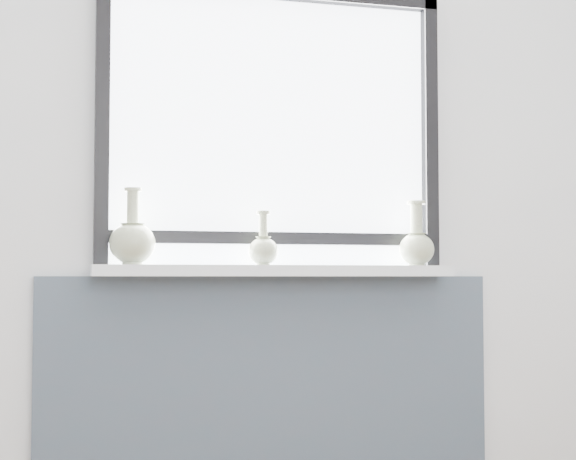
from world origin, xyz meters
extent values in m
cube|color=silver|center=(0.00, 1.81, 1.30)|extent=(3.60, 0.02, 2.60)
cube|color=#414A58|center=(0.00, 1.78, 0.43)|extent=(1.70, 0.03, 0.86)
cube|color=white|center=(0.00, 1.71, 0.88)|extent=(1.32, 0.18, 0.04)
cube|color=black|center=(-0.62, 1.76, 1.43)|extent=(0.05, 0.06, 1.05)
cube|color=black|center=(0.62, 1.76, 1.43)|extent=(0.05, 0.06, 1.05)
cube|color=black|center=(0.00, 1.76, 1.00)|extent=(1.20, 0.05, 0.04)
cube|color=white|center=(0.00, 1.79, 1.40)|extent=(1.20, 0.01, 1.00)
cylinder|color=#B6C09A|center=(-0.52, 1.69, 0.90)|extent=(0.07, 0.07, 0.01)
ellipsoid|color=#B6C09A|center=(-0.52, 1.69, 0.97)|extent=(0.16, 0.16, 0.15)
cone|color=#B6C09A|center=(-0.52, 1.69, 1.03)|extent=(0.09, 0.09, 0.03)
cylinder|color=#B6C09A|center=(-0.52, 1.69, 1.09)|extent=(0.04, 0.04, 0.13)
cylinder|color=#B6C09A|center=(-0.52, 1.69, 1.16)|extent=(0.06, 0.06, 0.01)
cylinder|color=#B6C09A|center=(-0.06, 1.69, 0.90)|extent=(0.05, 0.05, 0.01)
ellipsoid|color=#B6C09A|center=(-0.06, 1.69, 0.95)|extent=(0.11, 0.11, 0.10)
cone|color=#B6C09A|center=(-0.06, 1.69, 0.99)|extent=(0.06, 0.06, 0.03)
cylinder|color=#B6C09A|center=(-0.06, 1.69, 1.03)|extent=(0.03, 0.03, 0.10)
cylinder|color=#B6C09A|center=(-0.06, 1.69, 1.09)|extent=(0.05, 0.05, 0.01)
cylinder|color=#B6C09A|center=(0.53, 1.68, 0.90)|extent=(0.06, 0.06, 0.01)
ellipsoid|color=#B6C09A|center=(0.53, 1.68, 0.96)|extent=(0.13, 0.13, 0.12)
cone|color=#B6C09A|center=(0.53, 1.68, 1.01)|extent=(0.07, 0.07, 0.03)
cylinder|color=#B6C09A|center=(0.53, 1.68, 1.07)|extent=(0.04, 0.04, 0.13)
cylinder|color=#B6C09A|center=(0.53, 1.68, 1.14)|extent=(0.07, 0.07, 0.01)
camera|label=1|loc=(-0.78, -1.39, 0.86)|focal=55.00mm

